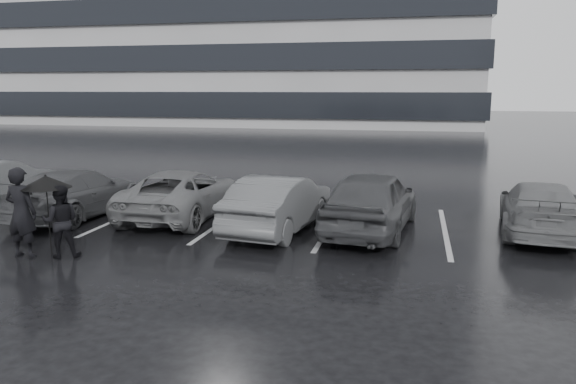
{
  "coord_description": "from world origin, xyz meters",
  "views": [
    {
      "loc": [
        2.58,
        -11.21,
        3.42
      ],
      "look_at": [
        -0.17,
        1.0,
        1.1
      ],
      "focal_mm": 35.0,
      "sensor_mm": 36.0,
      "label": 1
    }
  ],
  "objects_px": {
    "car_west_a": "(279,203)",
    "pedestrian_right": "(61,221)",
    "car_main": "(371,201)",
    "car_east": "(540,208)",
    "car_west_b": "(182,194)",
    "pedestrian_left": "(21,212)",
    "car_west_c": "(77,193)"
  },
  "relations": [
    {
      "from": "car_east",
      "to": "pedestrian_left",
      "type": "height_order",
      "value": "pedestrian_left"
    },
    {
      "from": "car_main",
      "to": "pedestrian_left",
      "type": "bearing_deg",
      "value": 35.0
    },
    {
      "from": "car_west_c",
      "to": "car_east",
      "type": "relative_size",
      "value": 1.04
    },
    {
      "from": "car_west_a",
      "to": "car_west_b",
      "type": "distance_m",
      "value": 3.02
    },
    {
      "from": "car_main",
      "to": "pedestrian_right",
      "type": "xyz_separation_m",
      "value": [
        -6.02,
        -3.47,
        -0.01
      ]
    },
    {
      "from": "car_main",
      "to": "pedestrian_right",
      "type": "bearing_deg",
      "value": 36.83
    },
    {
      "from": "car_west_b",
      "to": "car_west_c",
      "type": "height_order",
      "value": "car_west_c"
    },
    {
      "from": "car_west_b",
      "to": "car_west_c",
      "type": "bearing_deg",
      "value": 11.08
    },
    {
      "from": "car_main",
      "to": "car_east",
      "type": "bearing_deg",
      "value": -163.02
    },
    {
      "from": "car_west_a",
      "to": "pedestrian_left",
      "type": "relative_size",
      "value": 2.21
    },
    {
      "from": "car_main",
      "to": "pedestrian_right",
      "type": "height_order",
      "value": "car_main"
    },
    {
      "from": "car_west_a",
      "to": "pedestrian_right",
      "type": "xyz_separation_m",
      "value": [
        -3.84,
        -3.09,
        0.07
      ]
    },
    {
      "from": "car_west_a",
      "to": "car_west_c",
      "type": "height_order",
      "value": "car_west_a"
    },
    {
      "from": "car_west_b",
      "to": "car_east",
      "type": "relative_size",
      "value": 1.07
    },
    {
      "from": "car_west_a",
      "to": "car_west_c",
      "type": "distance_m",
      "value": 5.69
    },
    {
      "from": "car_main",
      "to": "car_east",
      "type": "distance_m",
      "value": 4.0
    },
    {
      "from": "car_west_b",
      "to": "pedestrian_right",
      "type": "relative_size",
      "value": 3.07
    },
    {
      "from": "pedestrian_right",
      "to": "car_east",
      "type": "bearing_deg",
      "value": 177.6
    },
    {
      "from": "car_west_c",
      "to": "pedestrian_right",
      "type": "relative_size",
      "value": 2.97
    },
    {
      "from": "car_east",
      "to": "car_main",
      "type": "bearing_deg",
      "value": 17.02
    },
    {
      "from": "car_west_a",
      "to": "car_west_b",
      "type": "bearing_deg",
      "value": -8.6
    },
    {
      "from": "car_west_a",
      "to": "pedestrian_left",
      "type": "distance_m",
      "value": 5.65
    },
    {
      "from": "car_west_b",
      "to": "car_main",
      "type": "bearing_deg",
      "value": 174.36
    },
    {
      "from": "car_west_a",
      "to": "pedestrian_right",
      "type": "relative_size",
      "value": 2.75
    },
    {
      "from": "car_west_b",
      "to": "car_west_c",
      "type": "relative_size",
      "value": 1.03
    },
    {
      "from": "car_west_b",
      "to": "pedestrian_right",
      "type": "height_order",
      "value": "pedestrian_right"
    },
    {
      "from": "car_west_c",
      "to": "pedestrian_right",
      "type": "height_order",
      "value": "pedestrian_right"
    },
    {
      "from": "car_west_a",
      "to": "car_east",
      "type": "height_order",
      "value": "car_west_a"
    },
    {
      "from": "car_west_b",
      "to": "pedestrian_left",
      "type": "xyz_separation_m",
      "value": [
        -1.72,
        -4.11,
        0.29
      ]
    },
    {
      "from": "car_main",
      "to": "car_east",
      "type": "xyz_separation_m",
      "value": [
        3.93,
        0.7,
        -0.13
      ]
    },
    {
      "from": "car_east",
      "to": "car_west_a",
      "type": "bearing_deg",
      "value": 16.96
    },
    {
      "from": "pedestrian_left",
      "to": "pedestrian_right",
      "type": "xyz_separation_m",
      "value": [
        0.78,
        0.16,
        -0.18
      ]
    }
  ]
}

